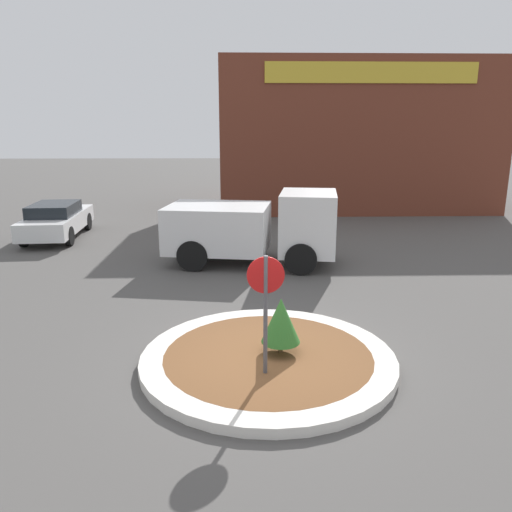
{
  "coord_description": "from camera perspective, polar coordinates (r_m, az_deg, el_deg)",
  "views": [
    {
      "loc": [
        -0.45,
        -8.23,
        4.16
      ],
      "look_at": [
        -0.13,
        3.09,
        1.21
      ],
      "focal_mm": 35.0,
      "sensor_mm": 36.0,
      "label": 1
    }
  ],
  "objects": [
    {
      "name": "ground_plane",
      "position": [
        9.23,
        1.38,
        -12.15
      ],
      "size": [
        120.0,
        120.0,
        0.0
      ],
      "primitive_type": "plane",
      "color": "#514F4C"
    },
    {
      "name": "traffic_island",
      "position": [
        9.2,
        1.38,
        -11.66
      ],
      "size": [
        4.58,
        4.58,
        0.18
      ],
      "color": "silver",
      "rests_on": "ground_plane"
    },
    {
      "name": "stop_sign",
      "position": [
        8.02,
        1.1,
        -4.84
      ],
      "size": [
        0.6,
        0.07,
        2.19
      ],
      "color": "#4C4C51",
      "rests_on": "ground_plane"
    },
    {
      "name": "island_shrub",
      "position": [
        8.99,
        2.86,
        -7.36
      ],
      "size": [
        0.7,
        0.7,
        1.03
      ],
      "color": "brown",
      "rests_on": "traffic_island"
    },
    {
      "name": "utility_truck",
      "position": [
        15.38,
        -0.25,
        3.39
      ],
      "size": [
        5.42,
        3.08,
        2.25
      ],
      "rotation": [
        0.0,
        0.0,
        -0.15
      ],
      "color": "silver",
      "rests_on": "ground_plane"
    },
    {
      "name": "storefront_building",
      "position": [
        26.85,
        11.1,
        13.23
      ],
      "size": [
        13.55,
        6.07,
        7.27
      ],
      "color": "brown",
      "rests_on": "ground_plane"
    },
    {
      "name": "parked_sedan_white",
      "position": [
        20.5,
        -21.82,
        3.88
      ],
      "size": [
        2.03,
        4.74,
        1.36
      ],
      "rotation": [
        0.0,
        0.0,
        1.64
      ],
      "color": "silver",
      "rests_on": "ground_plane"
    }
  ]
}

